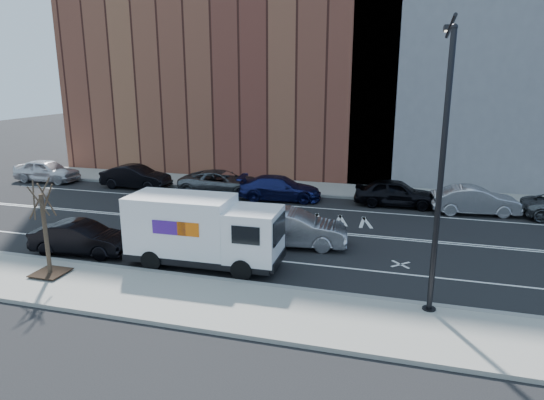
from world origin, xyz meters
The scene contains 18 objects.
ground centered at (0.00, 0.00, 0.00)m, with size 120.00×120.00×0.00m, color black.
sidewalk_near centered at (0.00, -8.80, 0.07)m, with size 44.00×3.60×0.15m, color gray.
sidewalk_far centered at (0.00, 8.80, 0.07)m, with size 44.00×3.60×0.15m, color gray.
curb_near centered at (0.00, -7.00, 0.08)m, with size 44.00×0.25×0.17m, color gray.
curb_far centered at (0.00, 7.00, 0.08)m, with size 44.00×0.25×0.17m, color gray.
road_markings centered at (0.00, 0.00, 0.00)m, with size 40.00×8.60×0.01m, color white, non-canonical shape.
bldg_brick centered at (-8.00, 15.60, 11.00)m, with size 26.00×10.00×22.00m, color brown.
streetlight centered at (7.00, -6.91, 5.08)m, with size 0.44×4.02×9.34m.
street_tree centered at (-7.00, -8.40, 1.45)m, with size 1.20×1.20×3.75m.
fedex_van centered at (-1.82, -5.60, 1.52)m, with size 6.39×2.37×2.90m.
far_parked_a centered at (-19.20, 6.00, 0.82)m, with size 1.93×4.79×1.63m, color silver.
far_parked_b centered at (-11.87, 5.94, 0.79)m, with size 1.67×4.79×1.58m, color black.
far_parked_c centered at (-5.60, 6.01, 0.77)m, with size 2.55×5.53×1.54m, color #54575C.
far_parked_d centered at (-1.56, 5.60, 0.75)m, with size 2.09×5.14×1.49m, color #171C50.
far_parked_e centered at (5.41, 6.06, 0.81)m, with size 1.92×4.77×1.62m, color black.
far_parked_f centered at (9.78, 5.55, 0.78)m, with size 1.64×4.72×1.55m, color #AAA9AE.
driving_sedan centered at (1.10, -2.29, 0.83)m, with size 1.76×5.05×1.66m, color #A7A7AC.
near_parked_rear_a centered at (-7.50, -5.80, 0.71)m, with size 1.51×4.33×1.43m, color black.
Camera 1 is at (5.98, -22.78, 7.69)m, focal length 32.00 mm.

